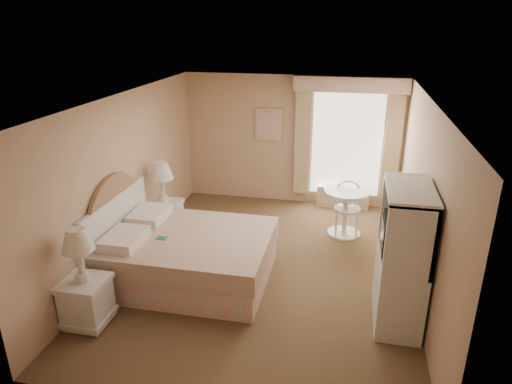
% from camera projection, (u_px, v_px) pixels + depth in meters
% --- Properties ---
extents(room, '(4.21, 5.51, 2.51)m').
position_uv_depth(room, '(265.00, 190.00, 6.33)').
color(room, brown).
rests_on(room, ground).
extents(window, '(2.05, 0.22, 2.51)m').
position_uv_depth(window, '(347.00, 140.00, 8.52)').
color(window, white).
rests_on(window, room).
extents(framed_art, '(0.52, 0.04, 0.62)m').
position_uv_depth(framed_art, '(269.00, 125.00, 8.79)').
color(framed_art, tan).
rests_on(framed_art, room).
extents(bed, '(2.28, 1.80, 1.59)m').
position_uv_depth(bed, '(181.00, 253.00, 6.42)').
color(bed, tan).
rests_on(bed, room).
extents(nightstand_near, '(0.52, 0.52, 1.25)m').
position_uv_depth(nightstand_near, '(85.00, 290.00, 5.39)').
color(nightstand_near, white).
rests_on(nightstand_near, room).
extents(nightstand_far, '(0.54, 0.54, 1.30)m').
position_uv_depth(nightstand_far, '(164.00, 210.00, 7.59)').
color(nightstand_far, white).
rests_on(nightstand_far, room).
extents(round_table, '(0.76, 0.76, 0.80)m').
position_uv_depth(round_table, '(346.00, 205.00, 7.67)').
color(round_table, silver).
rests_on(round_table, room).
extents(cafe_chair, '(0.46, 0.46, 0.91)m').
position_uv_depth(cafe_chair, '(347.00, 204.00, 7.73)').
color(cafe_chair, silver).
rests_on(cafe_chair, room).
extents(armoire, '(0.52, 1.04, 1.73)m').
position_uv_depth(armoire, '(401.00, 267.00, 5.41)').
color(armoire, white).
rests_on(armoire, room).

